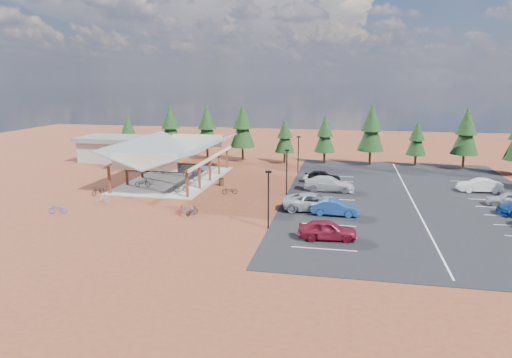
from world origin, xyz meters
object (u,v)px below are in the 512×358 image
(trash_bin_1, at_px, (221,182))
(car_3, at_px, (329,184))
(trash_bin_0, at_px, (221,182))
(bike_11, at_px, (182,209))
(bike_pavilion, at_px, (175,150))
(car_9, at_px, (479,185))
(outbuilding, at_px, (116,148))
(bike_13, at_px, (189,210))
(bike_16, at_px, (230,190))
(car_8, at_px, (509,199))
(bike_0, at_px, (143,183))
(car_2, at_px, (313,202))
(lamp_post_1, at_px, (287,169))
(bike_12, at_px, (192,211))
(car_0, at_px, (327,230))
(bike_2, at_px, (159,170))
(bike_3, at_px, (176,165))
(bike_6, at_px, (190,173))
(bike_1, at_px, (147,180))
(bike_7, at_px, (196,169))
(bike_8, at_px, (98,191))
(lamp_post_2, at_px, (298,152))
(bike_9, at_px, (101,198))
(car_1, at_px, (335,208))
(bike_5, at_px, (192,182))
(bike_4, at_px, (180,188))
(bike_10, at_px, (58,209))
(car_4, at_px, (322,177))
(lamp_post_0, at_px, (268,196))

(trash_bin_1, height_order, car_3, car_3)
(trash_bin_0, relative_size, bike_11, 0.52)
(bike_pavilion, distance_m, car_9, 36.60)
(outbuilding, bearing_deg, bike_13, -50.47)
(bike_16, distance_m, car_8, 29.09)
(bike_0, relative_size, car_2, 0.30)
(lamp_post_1, relative_size, bike_12, 3.35)
(car_0, bearing_deg, bike_2, 41.67)
(bike_3, bearing_deg, bike_2, 165.25)
(bike_16, bearing_deg, car_3, 92.72)
(bike_6, height_order, bike_13, bike_6)
(car_2, bearing_deg, bike_1, 62.93)
(outbuilding, relative_size, car_2, 1.84)
(bike_7, xyz_separation_m, bike_8, (-6.96, -13.46, -0.10))
(lamp_post_2, xyz_separation_m, car_9, (21.47, -6.50, -2.16))
(bike_9, height_order, bike_13, bike_9)
(car_0, bearing_deg, lamp_post_2, 5.30)
(bike_0, bearing_deg, car_8, -106.93)
(bike_1, bearing_deg, car_3, -93.11)
(outbuilding, distance_m, lamp_post_1, 33.13)
(bike_12, xyz_separation_m, car_1, (13.35, 2.55, 0.38))
(bike_pavilion, distance_m, bike_5, 5.55)
(bike_4, bearing_deg, lamp_post_2, -58.64)
(bike_10, relative_size, bike_16, 1.03)
(trash_bin_1, distance_m, car_4, 12.55)
(bike_5, bearing_deg, car_8, -77.31)
(lamp_post_0, height_order, bike_0, lamp_post_0)
(bike_10, xyz_separation_m, car_3, (25.21, 14.17, 0.41))
(bike_9, bearing_deg, outbuilding, -22.19)
(bike_7, xyz_separation_m, car_0, (18.86, -23.12, 0.26))
(bike_12, bearing_deg, bike_4, -37.56)
(bike_6, height_order, car_9, car_9)
(trash_bin_1, bearing_deg, bike_7, 129.87)
(bike_2, bearing_deg, car_2, -130.04)
(bike_12, bearing_deg, trash_bin_1, -62.22)
(bike_13, xyz_separation_m, car_0, (13.23, -4.41, 0.36))
(bike_11, xyz_separation_m, bike_12, (1.01, 0.06, -0.11))
(bike_12, distance_m, bike_16, 8.58)
(bike_8, bearing_deg, trash_bin_1, 42.11)
(bike_1, bearing_deg, bike_9, 167.17)
(outbuilding, distance_m, trash_bin_0, 24.45)
(bike_16, bearing_deg, car_1, 47.49)
(bike_6, distance_m, bike_16, 10.82)
(bike_16, height_order, car_9, car_9)
(trash_bin_1, height_order, car_0, car_0)
(trash_bin_1, distance_m, bike_11, 12.46)
(bike_1, bearing_deg, lamp_post_0, -133.92)
(lamp_post_1, relative_size, bike_5, 3.33)
(bike_0, bearing_deg, car_1, -123.43)
(car_3, bearing_deg, bike_4, 104.51)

